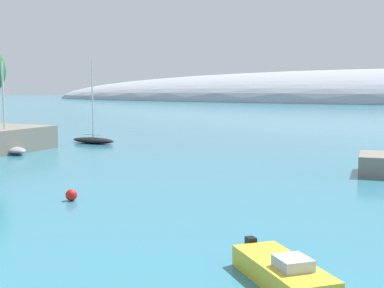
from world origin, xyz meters
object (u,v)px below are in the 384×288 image
at_px(sailboat_grey_mid_mooring, 5,148).
at_px(motorboat_yellow_foreground, 283,272).
at_px(sailboat_black_near_shore, 93,139).
at_px(mooring_buoy_red, 71,195).

distance_m(sailboat_grey_mid_mooring, motorboat_yellow_foreground, 43.43).
relative_size(sailboat_grey_mid_mooring, motorboat_yellow_foreground, 1.97).
relative_size(sailboat_black_near_shore, mooring_buoy_red, 14.02).
distance_m(sailboat_black_near_shore, mooring_buoy_red, 32.84).
bearing_deg(sailboat_grey_mid_mooring, mooring_buoy_red, 159.08).
bearing_deg(mooring_buoy_red, sailboat_black_near_shore, 122.46).
relative_size(sailboat_black_near_shore, motorboat_yellow_foreground, 2.06).
bearing_deg(motorboat_yellow_foreground, mooring_buoy_red, -160.82).
relative_size(sailboat_black_near_shore, sailboat_grey_mid_mooring, 1.05).
xyz_separation_m(sailboat_black_near_shore, mooring_buoy_red, (17.63, -27.71, -0.14)).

